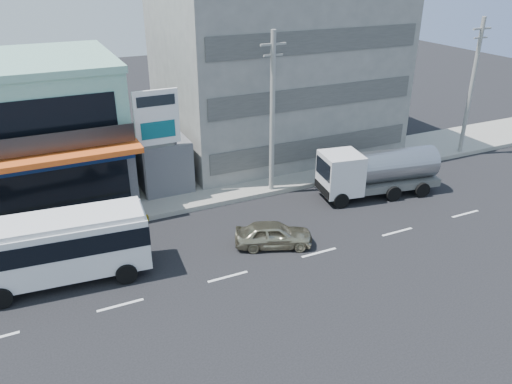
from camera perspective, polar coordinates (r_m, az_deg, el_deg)
ground at (r=23.79m, az=-3.24°, el=-9.65°), size 120.00×120.00×0.00m
sidewalk at (r=33.07m, az=-1.43°, el=1.23°), size 70.00×5.00×0.30m
shop_building at (r=33.57m, az=-25.72°, el=6.08°), size 12.40×11.70×8.00m
concrete_building at (r=37.92m, az=2.15°, el=15.18°), size 16.00×12.00×14.00m
gap_structure at (r=33.21m, az=-11.16°, el=3.83°), size 3.00×6.00×3.50m
satellite_dish at (r=31.68m, az=-10.97°, el=6.32°), size 1.50×1.50×0.15m
billboard at (r=29.49m, az=-11.21°, el=7.65°), size 2.60×0.18×6.90m
utility_pole_near at (r=29.96m, az=1.88°, el=8.84°), size 1.60×0.30×10.00m
utility_pole_far at (r=39.65m, az=23.40°, el=10.89°), size 1.60×0.30×10.00m
minibus at (r=24.17m, az=-21.48°, el=-5.56°), size 7.89×3.24×3.23m
sedan at (r=25.76m, az=2.03°, el=-4.86°), size 4.29×2.98×1.36m
tanker_truck at (r=31.74m, az=13.44°, el=2.32°), size 7.87×3.47×3.00m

